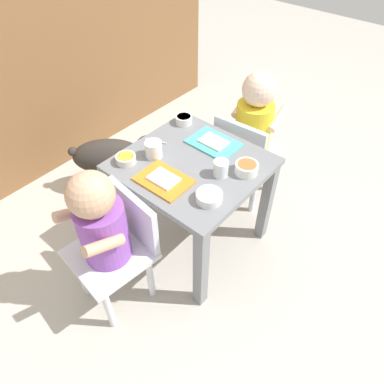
{
  "coord_description": "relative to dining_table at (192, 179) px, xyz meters",
  "views": [
    {
      "loc": [
        -0.84,
        -0.72,
        1.38
      ],
      "look_at": [
        0.0,
        0.0,
        0.31
      ],
      "focal_mm": 33.43,
      "sensor_mm": 36.0,
      "label": 1
    }
  ],
  "objects": [
    {
      "name": "spoon_by_left_tray",
      "position": [
        0.0,
        0.22,
        0.09
      ],
      "size": [
        0.05,
        0.1,
        0.01
      ],
      "color": "silver",
      "rests_on": "dining_table"
    },
    {
      "name": "seated_child_left",
      "position": [
        -0.43,
        0.04,
        0.05
      ],
      "size": [
        0.31,
        0.31,
        0.68
      ],
      "color": "silver",
      "rests_on": "ground"
    },
    {
      "name": "veggie_bowl_far",
      "position": [
        -0.17,
        0.2,
        0.11
      ],
      "size": [
        0.08,
        0.08,
        0.03
      ],
      "color": "silver",
      "rests_on": "dining_table"
    },
    {
      "name": "food_tray_left",
      "position": [
        -0.15,
        0.01,
        0.1
      ],
      "size": [
        0.15,
        0.2,
        0.02
      ],
      "color": "orange",
      "rests_on": "dining_table"
    },
    {
      "name": "kitchen_cabinet_back",
      "position": [
        0.0,
        1.14,
        0.13
      ],
      "size": [
        2.38,
        0.37,
        1.04
      ],
      "primitive_type": "cube",
      "color": "brown",
      "rests_on": "ground"
    },
    {
      "name": "cereal_bowl_right_side",
      "position": [
        0.09,
        -0.2,
        0.11
      ],
      "size": [
        0.09,
        0.09,
        0.04
      ],
      "color": "white",
      "rests_on": "dining_table"
    },
    {
      "name": "veggie_bowl_near",
      "position": [
        -0.12,
        -0.18,
        0.11
      ],
      "size": [
        0.1,
        0.1,
        0.03
      ],
      "color": "white",
      "rests_on": "dining_table"
    },
    {
      "name": "seated_child_right",
      "position": [
        0.43,
        -0.01,
        0.05
      ],
      "size": [
        0.3,
        0.3,
        0.69
      ],
      "color": "silver",
      "rests_on": "ground"
    },
    {
      "name": "ground_plane",
      "position": [
        0.0,
        0.0,
        -0.38
      ],
      "size": [
        7.0,
        7.0,
        0.0
      ],
      "primitive_type": "plane",
      "color": "#B2ADA3"
    },
    {
      "name": "dining_table",
      "position": [
        0.0,
        0.0,
        0.0
      ],
      "size": [
        0.53,
        0.55,
        0.47
      ],
      "color": "slate",
      "rests_on": "ground"
    },
    {
      "name": "water_cup_left",
      "position": [
        -0.07,
        0.14,
        0.12
      ],
      "size": [
        0.07,
        0.07,
        0.07
      ],
      "color": "white",
      "rests_on": "dining_table"
    },
    {
      "name": "food_tray_right",
      "position": [
        0.15,
        0.01,
        0.1
      ],
      "size": [
        0.15,
        0.21,
        0.02
      ],
      "color": "#4CC6BC",
      "rests_on": "dining_table"
    },
    {
      "name": "cereal_bowl_left_side",
      "position": [
        0.19,
        0.21,
        0.11
      ],
      "size": [
        0.08,
        0.08,
        0.04
      ],
      "color": "white",
      "rests_on": "dining_table"
    },
    {
      "name": "dog",
      "position": [
        0.02,
        0.55,
        -0.17
      ],
      "size": [
        0.4,
        0.42,
        0.33
      ],
      "color": "#332D28",
      "rests_on": "ground"
    },
    {
      "name": "water_cup_right",
      "position": [
        0.01,
        -0.13,
        0.12
      ],
      "size": [
        0.06,
        0.06,
        0.06
      ],
      "color": "white",
      "rests_on": "dining_table"
    }
  ]
}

